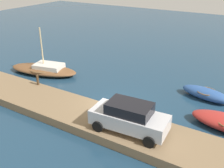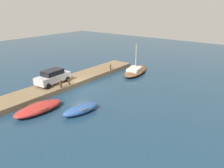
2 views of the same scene
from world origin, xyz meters
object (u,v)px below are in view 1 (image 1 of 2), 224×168
at_px(mooring_post_west, 38,80).
at_px(mooring_post_mid_east, 147,112).
at_px(rowboat_blue, 206,94).
at_px(parked_car, 129,117).
at_px(mooring_post_mid_west, 129,107).
at_px(sailboat_brown, 44,69).

relative_size(mooring_post_west, mooring_post_mid_east, 0.91).
height_order(rowboat_blue, parked_car, parked_car).
bearing_deg(parked_car, mooring_post_west, 165.08).
distance_m(mooring_post_west, mooring_post_mid_west, 7.92).
xyz_separation_m(mooring_post_mid_west, parked_car, (0.92, -1.74, 0.53)).
height_order(rowboat_blue, mooring_post_mid_west, mooring_post_mid_west).
relative_size(rowboat_blue, parked_car, 0.89).
bearing_deg(parked_car, mooring_post_mid_west, 114.00).
height_order(sailboat_brown, mooring_post_mid_east, sailboat_brown).
relative_size(mooring_post_mid_west, parked_car, 0.16).
bearing_deg(sailboat_brown, parked_car, -35.07).
relative_size(sailboat_brown, parked_car, 1.55).
bearing_deg(mooring_post_mid_west, mooring_post_mid_east, 0.00).
xyz_separation_m(sailboat_brown, mooring_post_mid_east, (11.35, -2.86, 0.55)).
bearing_deg(mooring_post_west, rowboat_blue, 25.61).
distance_m(rowboat_blue, mooring_post_mid_west, 6.52).
xyz_separation_m(rowboat_blue, mooring_post_mid_west, (-3.50, -5.47, 0.50)).
bearing_deg(mooring_post_mid_east, parked_car, -99.45).
distance_m(rowboat_blue, mooring_post_mid_east, 5.96).
height_order(mooring_post_mid_east, parked_car, parked_car).
xyz_separation_m(sailboat_brown, mooring_post_west, (2.23, -2.86, 0.52)).
distance_m(mooring_post_mid_west, parked_car, 2.04).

